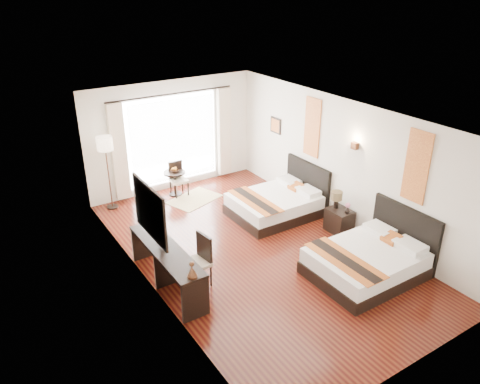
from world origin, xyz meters
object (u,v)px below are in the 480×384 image
bed_far (277,203)px  table_lamp (337,197)px  television (158,230)px  side_table (175,183)px  vase (347,211)px  console_desk (167,267)px  window_chair (179,185)px  desk_chair (197,271)px  nightstand (339,221)px  bed_near (369,260)px  fruit_bowl (175,171)px  floor_lamp (105,148)px

bed_far → table_lamp: size_ratio=5.03×
television → side_table: (1.76, 3.07, -0.66)m
vase → console_desk: size_ratio=0.06×
bed_far → side_table: (-1.53, 2.26, 0.02)m
table_lamp → window_chair: (-2.09, 3.43, -0.51)m
desk_chair → side_table: desk_chair is taller
console_desk → bed_far: bearing=19.2°
bed_far → television: 3.45m
nightstand → side_table: bearing=121.0°
vase → nightstand: bearing=98.5°
table_lamp → desk_chair: size_ratio=0.41×
television → bed_near: bearing=-100.4°
fruit_bowl → bed_near: bearing=-73.6°
table_lamp → side_table: (-2.17, 3.48, -0.45)m
bed_near → desk_chair: (-2.83, 1.43, -0.00)m
window_chair → vase: bearing=30.2°
bed_far → window_chair: bed_far is taller
table_lamp → side_table: bearing=122.0°
console_desk → table_lamp: bearing=-1.1°
console_desk → floor_lamp: (0.18, 3.56, 1.13)m
television → fruit_bowl: size_ratio=3.58×
vase → television: television is taller
desk_chair → side_table: size_ratio=1.54×
desk_chair → vase: bearing=171.0°
fruit_bowl → bed_far: bearing=-55.8°
bed_near → desk_chair: 3.17m
table_lamp → vase: 0.38m
bed_far → window_chair: (-1.45, 2.21, -0.03)m
television → fruit_bowl: 3.54m
vase → console_desk: bearing=174.3°
bed_near → vase: (0.70, 1.31, 0.27)m
vase → television: 4.05m
table_lamp → vase: size_ratio=3.05×
nightstand → desk_chair: bearing=-179.1°
console_desk → desk_chair: 0.53m
nightstand → television: size_ratio=0.71×
bed_far → console_desk: 3.50m
fruit_bowl → window_chair: size_ratio=0.25×
bed_near → console_desk: bearing=152.5°
vase → floor_lamp: bearing=133.8°
floor_lamp → side_table: floor_lamp is taller
side_table → floor_lamp: bearing=174.3°
console_desk → fruit_bowl: console_desk is taller
bed_near → floor_lamp: 6.23m
nightstand → vase: 0.36m
bed_near → television: 3.90m
table_lamp → desk_chair: 3.54m
floor_lamp → window_chair: size_ratio=2.08×
bed_near → table_lamp: bed_near is taller
table_lamp → vase: bearing=-85.0°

